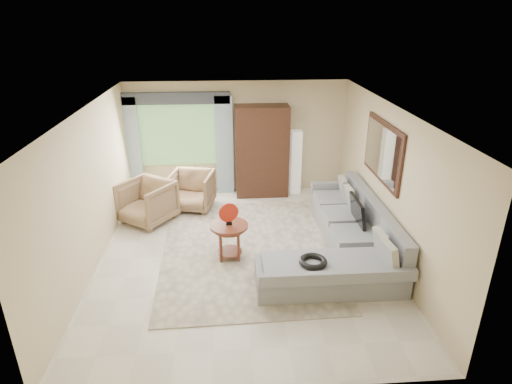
{
  "coord_description": "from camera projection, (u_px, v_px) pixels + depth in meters",
  "views": [
    {
      "loc": [
        -0.24,
        -6.61,
        4.0
      ],
      "look_at": [
        0.25,
        0.35,
        1.05
      ],
      "focal_mm": 30.0,
      "sensor_mm": 36.0,
      "label": 1
    }
  ],
  "objects": [
    {
      "name": "area_rug",
      "position": [
        247.0,
        249.0,
        7.77
      ],
      "size": [
        3.1,
        4.08,
        0.02
      ],
      "primitive_type": "cube",
      "rotation": [
        0.0,
        0.0,
        0.03
      ],
      "color": "beige",
      "rests_on": "ground"
    },
    {
      "name": "sectional_sofa",
      "position": [
        345.0,
        242.0,
        7.49
      ],
      "size": [
        2.3,
        3.46,
        0.9
      ],
      "color": "gray",
      "rests_on": "ground"
    },
    {
      "name": "garden_hose",
      "position": [
        313.0,
        261.0,
        6.41
      ],
      "size": [
        0.43,
        0.43,
        0.09
      ],
      "primitive_type": "torus",
      "color": "black",
      "rests_on": "sectional_sofa"
    },
    {
      "name": "curtain_right",
      "position": [
        224.0,
        146.0,
        9.82
      ],
      "size": [
        0.4,
        0.08,
        2.3
      ],
      "primitive_type": "cube",
      "color": "#9EB7CC",
      "rests_on": "ground"
    },
    {
      "name": "curtain_left",
      "position": [
        132.0,
        148.0,
        9.69
      ],
      "size": [
        0.4,
        0.08,
        2.3
      ],
      "primitive_type": "cube",
      "color": "#9EB7CC",
      "rests_on": "ground"
    },
    {
      "name": "window",
      "position": [
        178.0,
        135.0,
        9.74
      ],
      "size": [
        1.8,
        0.04,
        1.4
      ],
      "primitive_type": "cube",
      "color": "#669E59",
      "rests_on": "wall_back"
    },
    {
      "name": "potted_plant",
      "position": [
        135.0,
        189.0,
        9.75
      ],
      "size": [
        0.57,
        0.53,
        0.52
      ],
      "primitive_type": "imported",
      "rotation": [
        0.0,
        0.0,
        -0.3
      ],
      "color": "#999999",
      "rests_on": "ground"
    },
    {
      "name": "coffee_table",
      "position": [
        229.0,
        241.0,
        7.39
      ],
      "size": [
        0.65,
        0.65,
        0.65
      ],
      "rotation": [
        0.0,
        0.0,
        -0.29
      ],
      "color": "#522015",
      "rests_on": "ground"
    },
    {
      "name": "armchair_left",
      "position": [
        147.0,
        202.0,
        8.67
      ],
      "size": [
        1.31,
        1.31,
        0.87
      ],
      "primitive_type": "imported",
      "rotation": [
        0.0,
        0.0,
        -0.61
      ],
      "color": "#957451",
      "rests_on": "ground"
    },
    {
      "name": "valance",
      "position": [
        175.0,
        98.0,
        9.34
      ],
      "size": [
        2.4,
        0.12,
        0.26
      ],
      "primitive_type": "cube",
      "color": "#1E232D",
      "rests_on": "wall_back"
    },
    {
      "name": "red_disc",
      "position": [
        229.0,
        213.0,
        7.18
      ],
      "size": [
        0.33,
        0.12,
        0.34
      ],
      "primitive_type": "cylinder",
      "rotation": [
        1.57,
        0.0,
        0.29
      ],
      "color": "#B32311",
      "rests_on": "coffee_table"
    },
    {
      "name": "ground",
      "position": [
        243.0,
        254.0,
        7.64
      ],
      "size": [
        6.0,
        6.0,
        0.0
      ],
      "primitive_type": "plane",
      "color": "silver",
      "rests_on": "ground"
    },
    {
      "name": "tv_screen",
      "position": [
        357.0,
        211.0,
        7.62
      ],
      "size": [
        0.14,
        0.74,
        0.48
      ],
      "primitive_type": "cube",
      "rotation": [
        0.0,
        -0.17,
        0.0
      ],
      "color": "black",
      "rests_on": "sectional_sofa"
    },
    {
      "name": "armoire",
      "position": [
        262.0,
        151.0,
        9.77
      ],
      "size": [
        1.2,
        0.55,
        2.1
      ],
      "primitive_type": "cube",
      "color": "#331A11",
      "rests_on": "ground"
    },
    {
      "name": "wall_mirror",
      "position": [
        383.0,
        152.0,
        7.44
      ],
      "size": [
        0.05,
        1.7,
        1.05
      ],
      "color": "black",
      "rests_on": "wall_right"
    },
    {
      "name": "armchair_right",
      "position": [
        192.0,
        191.0,
        9.28
      ],
      "size": [
        1.05,
        1.07,
        0.82
      ],
      "primitive_type": "imported",
      "rotation": [
        0.0,
        0.0,
        -0.21
      ],
      "color": "#977A52",
      "rests_on": "ground"
    },
    {
      "name": "floor_lamp",
      "position": [
        296.0,
        162.0,
        9.99
      ],
      "size": [
        0.24,
        0.24,
        1.5
      ],
      "primitive_type": "cube",
      "color": "silver",
      "rests_on": "ground"
    }
  ]
}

